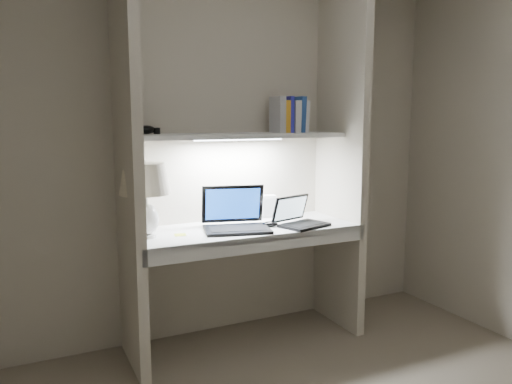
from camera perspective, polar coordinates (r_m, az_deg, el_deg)
back_wall at (r=3.39m, az=-3.18°, el=4.85°), size 3.20×0.01×2.50m
alcove_panel_left at (r=2.92m, az=-14.44°, el=4.01°), size 0.06×0.55×2.50m
alcove_panel_right at (r=3.51m, az=9.71°, el=4.86°), size 0.06×0.55×2.50m
desk at (r=3.21m, az=-1.22°, el=-4.36°), size 1.40×0.55×0.04m
desk_apron at (r=2.99m, az=0.86°, el=-5.91°), size 1.46×0.03×0.10m
shelf at (r=3.22m, az=-1.96°, el=6.45°), size 1.40×0.36×0.03m
strip_light at (r=3.22m, az=-1.96°, el=6.06°), size 0.60×0.04×0.02m
table_lamp at (r=2.95m, az=-12.56°, el=0.48°), size 0.30×0.30×0.44m
laptop_main at (r=3.15m, az=-2.37°, el=-3.16°), size 0.47×0.43×0.27m
laptop_netbook at (r=3.26m, az=4.97°, el=-3.08°), size 0.36×0.33×0.19m
speaker at (r=3.51m, az=1.32°, el=-1.62°), size 0.13×0.10×0.16m
mouse at (r=3.21m, az=1.63°, el=-3.68°), size 0.11×0.09×0.04m
cable_coil at (r=3.16m, az=-2.09°, el=-4.08°), size 0.12×0.12×0.01m
sticky_note at (r=3.03m, az=-8.64°, el=-4.86°), size 0.08×0.08×0.00m
book_row at (r=3.41m, az=3.80°, el=8.71°), size 0.23×0.16×0.24m
shelf_box at (r=3.10m, az=-13.58°, el=7.42°), size 0.06×0.05×0.11m
shelf_gadget at (r=3.09m, az=-12.46°, el=6.96°), size 0.15×0.13×0.05m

